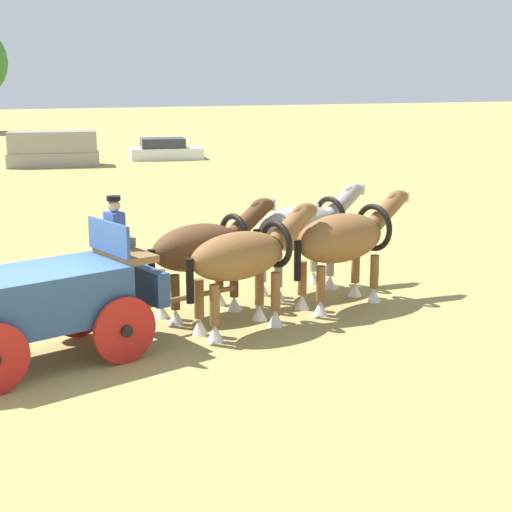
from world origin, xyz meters
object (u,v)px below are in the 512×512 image
at_px(show_wagon, 47,298).
at_px(draft_horse_lead_near, 302,229).
at_px(parked_vehicle_e, 165,150).
at_px(draft_horse_lead_off, 344,239).
at_px(parked_vehicle_d, 53,149).
at_px(draft_horse_rear_off, 244,258).
at_px(draft_horse_rear_near, 203,249).

bearing_deg(show_wagon, draft_horse_lead_near, 20.19).
height_order(draft_horse_lead_near, parked_vehicle_e, draft_horse_lead_near).
relative_size(show_wagon, draft_horse_lead_off, 1.79).
xyz_separation_m(show_wagon, draft_horse_lead_near, (5.79, 2.13, 0.30)).
xyz_separation_m(show_wagon, draft_horse_lead_off, (6.11, 0.87, 0.29)).
distance_m(draft_horse_lead_near, parked_vehicle_d, 27.35).
distance_m(draft_horse_lead_off, parked_vehicle_e, 30.21).
xyz_separation_m(draft_horse_rear_off, parked_vehicle_d, (1.71, 29.23, -0.46)).
distance_m(show_wagon, draft_horse_lead_off, 6.17).
xyz_separation_m(draft_horse_lead_near, draft_horse_lead_off, (0.32, -1.26, -0.01)).
height_order(draft_horse_rear_off, draft_horse_lead_near, draft_horse_lead_near).
bearing_deg(draft_horse_rear_near, show_wagon, -155.50).
bearing_deg(draft_horse_rear_near, draft_horse_lead_near, 14.20).
bearing_deg(show_wagon, parked_vehicle_d, 79.78).
distance_m(show_wagon, draft_horse_lead_near, 6.18).
xyz_separation_m(draft_horse_rear_off, draft_horse_lead_near, (2.19, 1.89, 0.02)).
relative_size(parked_vehicle_d, parked_vehicle_e, 1.13).
relative_size(draft_horse_lead_near, parked_vehicle_d, 0.63).
distance_m(draft_horse_lead_off, parked_vehicle_d, 28.62).
bearing_deg(show_wagon, draft_horse_rear_near, 24.50).
xyz_separation_m(draft_horse_rear_near, draft_horse_lead_near, (2.51, 0.64, 0.07)).
relative_size(show_wagon, draft_horse_rear_off, 1.89).
bearing_deg(draft_horse_lead_off, draft_horse_lead_near, 104.06).
bearing_deg(parked_vehicle_d, show_wagon, -100.22).
bearing_deg(draft_horse_lead_near, show_wagon, -159.81).
relative_size(draft_horse_rear_off, draft_horse_lead_near, 0.96).
distance_m(show_wagon, parked_vehicle_d, 29.95).
bearing_deg(draft_horse_lead_near, draft_horse_rear_near, -165.80).
height_order(show_wagon, draft_horse_lead_near, show_wagon).
relative_size(draft_horse_lead_off, parked_vehicle_e, 0.72).
distance_m(draft_horse_rear_off, draft_horse_lead_off, 2.58).
distance_m(draft_horse_rear_off, parked_vehicle_e, 31.40).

